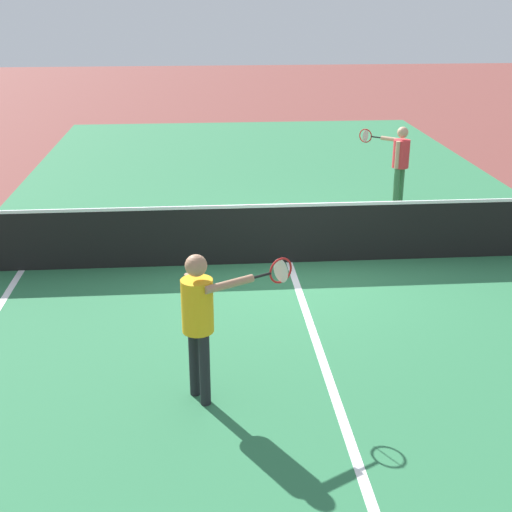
{
  "coord_description": "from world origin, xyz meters",
  "views": [
    {
      "loc": [
        -1.33,
        -9.91,
        4.0
      ],
      "look_at": [
        -0.7,
        -2.24,
        1.0
      ],
      "focal_mm": 48.11,
      "sensor_mm": 36.0,
      "label": 1
    }
  ],
  "objects": [
    {
      "name": "ground_plane",
      "position": [
        0.0,
        0.0,
        0.0
      ],
      "size": [
        60.0,
        60.0,
        0.0
      ],
      "primitive_type": "plane",
      "color": "brown"
    },
    {
      "name": "court_surface_inbounds",
      "position": [
        0.0,
        0.0,
        0.0
      ],
      "size": [
        10.62,
        24.4,
        0.0
      ],
      "primitive_type": "cube",
      "color": "#2D7247",
      "rests_on": "ground_plane"
    },
    {
      "name": "line_center_service",
      "position": [
        0.0,
        -3.2,
        0.0
      ],
      "size": [
        0.1,
        6.4,
        0.01
      ],
      "primitive_type": "cube",
      "color": "white",
      "rests_on": "ground_plane"
    },
    {
      "name": "net",
      "position": [
        0.0,
        0.0,
        0.49
      ],
      "size": [
        10.68,
        0.09,
        1.07
      ],
      "color": "#33383D",
      "rests_on": "ground_plane"
    },
    {
      "name": "player_near",
      "position": [
        -1.38,
        -3.73,
        1.0
      ],
      "size": [
        1.15,
        0.58,
        1.61
      ],
      "color": "black",
      "rests_on": "ground_plane"
    },
    {
      "name": "player_far",
      "position": [
        2.5,
        2.88,
        0.96
      ],
      "size": [
        0.82,
        0.97,
        1.56
      ],
      "color": "#3F7247",
      "rests_on": "ground_plane"
    }
  ]
}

